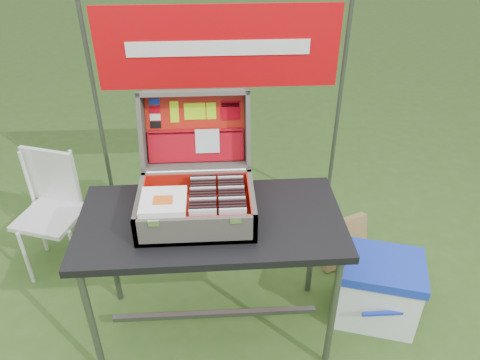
{
  "coord_description": "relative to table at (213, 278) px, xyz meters",
  "views": [
    {
      "loc": [
        -0.04,
        -1.93,
        2.26
      ],
      "look_at": [
        0.08,
        0.1,
        0.91
      ],
      "focal_mm": 35.0,
      "sensor_mm": 36.0,
      "label": 1
    }
  ],
  "objects": [
    {
      "name": "suitcase_base_wall_front",
      "position": [
        -0.07,
        -0.19,
        0.49
      ],
      "size": [
        0.56,
        0.02,
        0.15
      ],
      "primitive_type": "cube",
      "color": "#57534A",
      "rests_on": "table_top"
    },
    {
      "name": "suitcase_base_wall_right",
      "position": [
        0.2,
        0.0,
        0.49
      ],
      "size": [
        0.02,
        0.4,
        0.15
      ],
      "primitive_type": "cube",
      "color": "#57534A",
      "rests_on": "table_top"
    },
    {
      "name": "songbook_3",
      "position": [
        -0.21,
        -0.07,
        0.58
      ],
      "size": [
        0.21,
        0.21,
        0.0
      ],
      "primitive_type": "cube",
      "color": "white",
      "rests_on": "suitcase_base_wall_front"
    },
    {
      "name": "banner_post_left",
      "position": [
        -0.78,
        1.2,
        0.44
      ],
      "size": [
        0.03,
        0.03,
        1.7
      ],
      "primitive_type": "cylinder",
      "color": "#59595B",
      "rests_on": "ground"
    },
    {
      "name": "cooler_body",
      "position": [
        0.95,
        0.05,
        -0.23
      ],
      "size": [
        0.54,
        0.46,
        0.37
      ],
      "primitive_type": "cube",
      "rotation": [
        0.0,
        0.0,
        -0.29
      ],
      "color": "white",
      "rests_on": "ground"
    },
    {
      "name": "chair_upright_left",
      "position": [
        -1.19,
        0.77,
        0.19
      ],
      "size": [
        0.02,
        0.02,
        0.38
      ],
      "primitive_type": "cylinder",
      "color": "silver",
      "rests_on": "chair_seat"
    },
    {
      "name": "suitcase_lid_liner",
      "position": [
        -0.07,
        0.38,
        0.72
      ],
      "size": [
        0.52,
        0.11,
        0.34
      ],
      "primitive_type": "cube",
      "rotation": [
        -1.87,
        0.0,
        0.0
      ],
      "color": "red",
      "rests_on": "suitcase_lid_back"
    },
    {
      "name": "table_top",
      "position": [
        0.0,
        0.0,
        0.39
      ],
      "size": [
        1.32,
        0.67,
        0.04
      ],
      "primitive_type": "cube",
      "rotation": [
        0.0,
        0.0,
        0.01
      ],
      "color": "black",
      "rests_on": "ground"
    },
    {
      "name": "suitcase_base_bottom",
      "position": [
        -0.07,
        0.0,
        0.42
      ],
      "size": [
        0.56,
        0.4,
        0.02
      ],
      "primitive_type": "cube",
      "color": "#57534A",
      "rests_on": "table_top"
    },
    {
      "name": "suitcase_base_wall_back",
      "position": [
        -0.07,
        0.19,
        0.49
      ],
      "size": [
        0.56,
        0.02,
        0.15
      ],
      "primitive_type": "cube",
      "color": "#57534A",
      "rests_on": "table_top"
    },
    {
      "name": "chair_upright_right",
      "position": [
        -0.88,
        0.77,
        0.19
      ],
      "size": [
        0.02,
        0.02,
        0.38
      ],
      "primitive_type": "cylinder",
      "color": "silver",
      "rests_on": "chair_seat"
    },
    {
      "name": "cd_left_3",
      "position": [
        -0.03,
        -0.09,
        0.51
      ],
      "size": [
        0.12,
        0.01,
        0.14
      ],
      "primitive_type": "cube",
      "color": "black",
      "rests_on": "suitcase_liner_floor"
    },
    {
      "name": "banner",
      "position": [
        0.07,
        1.19,
        0.89
      ],
      "size": [
        1.6,
        0.02,
        0.55
      ],
      "primitive_type": "cube",
      "color": "#C0060C",
      "rests_on": "banner_post_left"
    },
    {
      "name": "banner_post_right",
      "position": [
        0.92,
        1.2,
        0.44
      ],
      "size": [
        0.03,
        0.03,
        1.7
      ],
      "primitive_type": "cylinder",
      "color": "#59595B",
      "rests_on": "ground"
    },
    {
      "name": "suitcase_lid_rim_left",
      "position": [
        -0.34,
        0.33,
        0.73
      ],
      "size": [
        0.02,
        0.26,
        0.43
      ],
      "primitive_type": "cube",
      "rotation": [
        -1.87,
        0.0,
        0.0
      ],
      "color": "#57534A",
      "rests_on": "suitcase_lid_back"
    },
    {
      "name": "songbook_2",
      "position": [
        -0.21,
        -0.07,
        0.58
      ],
      "size": [
        0.21,
        0.21,
        0.0
      ],
      "primitive_type": "cube",
      "color": "white",
      "rests_on": "suitcase_base_wall_front"
    },
    {
      "name": "table_leg_fl",
      "position": [
        -0.6,
        -0.27,
        -0.02
      ],
      "size": [
        0.04,
        0.04,
        0.78
      ],
      "primitive_type": "cylinder",
      "color": "#59595B",
      "rests_on": "ground"
    },
    {
      "name": "suitcase_liner_wall_back",
      "position": [
        -0.07,
        0.18,
        0.5
      ],
      "size": [
        0.52,
        0.01,
        0.13
      ],
      "primitive_type": "cube",
      "color": "red",
      "rests_on": "suitcase_base_bottom"
    },
    {
      "name": "cd_left_1",
      "position": [
        -0.03,
        -0.13,
        0.51
      ],
      "size": [
        0.12,
        0.01,
        0.14
      ],
      "primitive_type": "cube",
      "color": "black",
      "rests_on": "suitcase_liner_floor"
    },
    {
      "name": "chair",
      "position": [
        -1.04,
        0.6,
        -0.01
      ],
      "size": [
        0.48,
        0.5,
        0.8
      ],
      "primitive_type": null,
      "rotation": [
        0.0,
        0.0,
        -0.33
      ],
      "color": "silver",
      "rests_on": "ground"
    },
    {
      "name": "suitcase_liner_floor",
      "position": [
        -0.07,
        0.0,
        0.44
      ],
      "size": [
        0.52,
        0.36,
        0.01
      ],
      "primitive_type": "cube",
      "color": "red",
      "rests_on": "suitcase_base_bottom"
    },
    {
      "name": "cd_right_12",
      "position": [
        0.1,
        0.11,
        0.51
      ],
      "size": [
        0.12,
        0.01,
        0.14
      ],
      "primitive_type": "cube",
      "color": "silver",
      "rests_on": "suitcase_liner_floor"
    },
    {
      "name": "cd_right_10",
      "position": [
        0.1,
        0.07,
        0.51
      ],
      "size": [
        0.12,
        0.01,
        0.14
      ],
      "primitive_type": "cube",
      "color": "black",
      "rests_on": "suitcase_liner_floor"
    },
    {
      "name": "cd_left_0",
      "position": [
        -0.03,
        -0.15,
        0.51
      ],
      "size": [
        0.12,
        0.01,
        0.14
      ],
      "primitive_type": "cube",
      "color": "silver",
      "rests_on": "suitcase_liner_floor"
    },
    {
      "name": "lid_sticker_cc_c",
      "position": [
        -0.27,
        0.4,
        0.78
      ],
      "size": [
        0.06,
        0.01,
        0.03
      ],
      "primitive_type": "cube",
      "rotation": [
        -1.87,
        0.0,
        0.0
      ],
      "color": "white",
      "rests_on": "suitcase_lid_liner"
    },
    {
      "name": "cd_left_10",
      "position": [
        -0.03,
        0.07,
        0.51
      ],
      "size": [
        0.12,
        0.01,
        0.14
      ],
      "primitive_type": "cube",
      "color": "black",
      "rests_on": "suitcase_liner_floor"
    },
    {
      "name": "ground",
      "position": [
        0.07,
        0.1,
        -0.41
      ],
      "size": [
        80.0,
        80.0,
        0.0
      ],
      "primitive_type": "plane",
      "color": "#304F19",
      "rests_on": "ground"
    },
    {
      "name": "chair_leg_bl",
      "position": [
        -1.19,
        0.76,
        -0.21
      ],
      "size": [
        0.02,
        0.02,
        0.41
      ],
      "primitive_type": "cylinder",
      "color": "silver",
      "rests_on": "ground"
    },
    {
      "name": "cd_right_8",
      "position": [
        0.1,
        0.02,
        0.51
      ],
      "size": [
        0.12,
        0.01,
        0.14
      ],
      "primitive_type": "cube",
      "color": "silver",
      "rests_on": "suitcase_liner_floor"
    },
    {
      "name": "suitcase_pocket_edge",
      "position": [
        -0.07,
        0.35,
        0.71
      ],
      "size": [
        0.49,
        0.03,
        0.03
      ],
      "primitive_type": "cube",
      "rotation": [
        -1.87,
        0.0,
        0.0
      ],
      "color": "#9E0813",
      "rests_on": "suitcase_lid_pocket"
    },
    {
      "name": "banner_text",
      "position": [
        0.07,
        1.18,
        0.89
      ],
      "size": [
        1.2,
        0.0,
        0.1
      ],
      "primitive_type": "cube",
      "color": "white",
      "rests_on": "banner"
    },
    {
      "name": "chair_backrest",
      "position": [
        -1.04,
        0.77,
        0.2
      ],
      "size": [
        0.36,
        0.15,
        0.38
      ],
      "primitive_type": "cube",
      "rotation": [
        0.0,
        0.0,
        -0.33
      ],
      "color": "silver",
      "rests_on": "chair_seat"
    },
    {
      "name": "cd_left_4",
      "position": [
        -0.03,
        -0.06,
        0.51
      ],
      "size": [
        0.12,
        0.01,
        0.14
      ],
      "primitive_type": "cube",
      "color": "silver",
      "rests_on": "suitcase_liner_floor"
    },
    {
      "name": "cd_right_13",
      "position": [
        0.1,
        0.13,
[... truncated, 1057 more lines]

